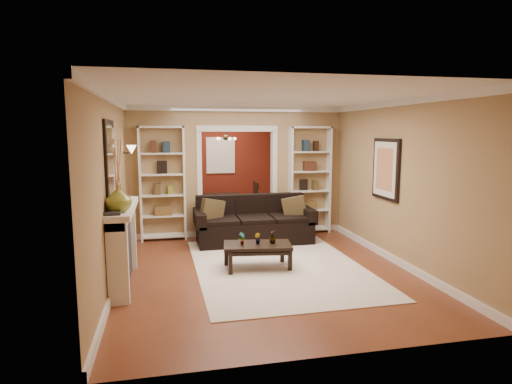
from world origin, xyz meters
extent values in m
plane|color=brown|center=(0.00, 0.00, 0.00)|extent=(8.00, 8.00, 0.00)
plane|color=white|center=(0.00, 0.00, 2.70)|extent=(8.00, 8.00, 0.00)
plane|color=#A28155|center=(0.00, 4.00, 1.35)|extent=(8.00, 0.00, 8.00)
plane|color=#A28155|center=(0.00, -4.00, 1.35)|extent=(8.00, 0.00, 8.00)
plane|color=#A28155|center=(-2.25, 0.00, 1.35)|extent=(0.00, 8.00, 8.00)
plane|color=#A28155|center=(2.25, 0.00, 1.35)|extent=(0.00, 8.00, 8.00)
cube|color=#A28155|center=(0.00, 1.20, 1.35)|extent=(4.50, 0.15, 2.70)
cube|color=maroon|center=(0.00, 3.97, 1.32)|extent=(4.44, 0.04, 2.64)
cube|color=#8CA5CC|center=(0.00, 3.93, 1.55)|extent=(0.78, 0.03, 0.98)
cube|color=white|center=(0.27, -1.15, 0.01)|extent=(2.72, 3.77, 0.01)
cube|color=black|center=(0.21, 0.45, 0.46)|extent=(2.34, 1.01, 0.92)
cube|color=brown|center=(-0.62, 0.43, 0.68)|extent=(0.47, 0.32, 0.46)
cube|color=brown|center=(1.04, 0.43, 0.67)|extent=(0.47, 0.27, 0.45)
cube|color=black|center=(-0.08, -1.19, 0.20)|extent=(1.14, 0.72, 0.41)
imported|color=#336626|center=(-0.33, -1.19, 0.51)|extent=(0.13, 0.12, 0.21)
imported|color=#336626|center=(-0.08, -1.19, 0.49)|extent=(0.11, 0.12, 0.17)
imported|color=#336626|center=(0.17, -1.19, 0.51)|extent=(0.16, 0.16, 0.21)
cube|color=white|center=(-1.55, 1.03, 1.15)|extent=(0.90, 0.30, 2.30)
cube|color=white|center=(1.55, 1.03, 1.15)|extent=(0.90, 0.30, 2.30)
cube|color=white|center=(-2.09, -1.50, 0.58)|extent=(0.32, 1.70, 1.16)
imported|color=olive|center=(-2.09, -2.03, 1.33)|extent=(0.35, 0.35, 0.35)
cube|color=silver|center=(-2.23, -1.50, 1.80)|extent=(0.03, 0.95, 1.10)
cube|color=#FFE0A5|center=(-2.15, 0.55, 1.83)|extent=(0.18, 0.18, 0.22)
cube|color=black|center=(2.21, -1.00, 1.55)|extent=(0.04, 0.85, 1.05)
imported|color=black|center=(-0.04, 2.60, 0.30)|extent=(1.70, 0.95, 0.60)
cube|color=black|center=(-0.59, 2.30, 0.44)|extent=(0.45, 0.45, 0.88)
cube|color=black|center=(0.51, 2.30, 0.39)|extent=(0.39, 0.39, 0.77)
cube|color=black|center=(-0.59, 2.90, 0.44)|extent=(0.46, 0.46, 0.88)
cube|color=black|center=(0.51, 2.90, 0.47)|extent=(0.48, 0.48, 0.94)
cube|color=#342517|center=(0.00, 2.70, 2.02)|extent=(0.50, 0.50, 0.30)
camera|label=1|loc=(-1.49, -7.69, 2.19)|focal=30.00mm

